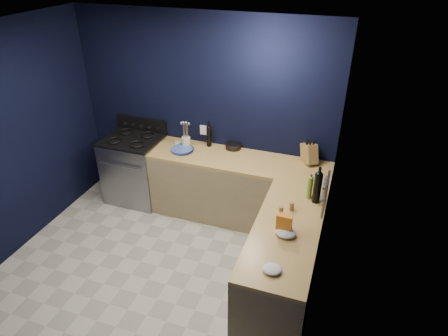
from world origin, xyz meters
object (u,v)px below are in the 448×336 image
at_px(crouton_bag, 284,224).
at_px(knife_block, 309,153).
at_px(gas_range, 136,170).
at_px(plate_stack, 182,150).
at_px(utensil_crock, 186,142).

bearing_deg(crouton_bag, knife_block, 91.33).
relative_size(gas_range, knife_block, 3.80).
xyz_separation_m(gas_range, crouton_bag, (2.35, -1.23, 0.54)).
bearing_deg(gas_range, crouton_bag, -27.60).
height_order(plate_stack, knife_block, knife_block).
bearing_deg(gas_range, plate_stack, -1.38).
bearing_deg(utensil_crock, gas_range, -171.78).
bearing_deg(gas_range, utensil_crock, 8.22).
height_order(gas_range, crouton_bag, crouton_bag).
xyz_separation_m(knife_block, crouton_bag, (-0.02, -1.45, -0.02)).
xyz_separation_m(gas_range, knife_block, (2.37, 0.22, 0.56)).
xyz_separation_m(utensil_crock, knife_block, (1.60, 0.11, 0.05)).
distance_m(knife_block, crouton_bag, 1.45).
bearing_deg(crouton_bag, utensil_crock, 141.79).
bearing_deg(knife_block, plate_stack, 153.65).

